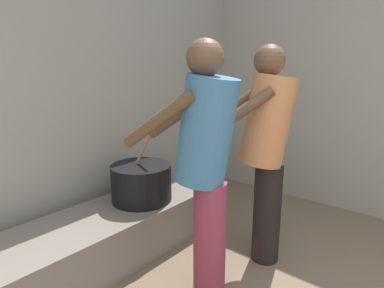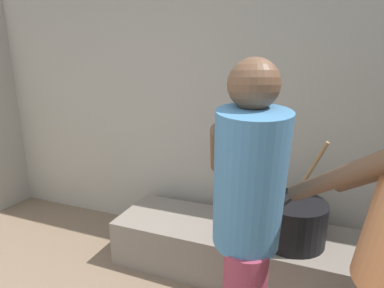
{
  "view_description": "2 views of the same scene",
  "coord_description": "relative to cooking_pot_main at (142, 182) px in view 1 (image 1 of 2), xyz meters",
  "views": [
    {
      "loc": [
        -0.96,
        0.2,
        1.43
      ],
      "look_at": [
        0.62,
        1.52,
        0.93
      ],
      "focal_mm": 30.81,
      "sensor_mm": 36.0,
      "label": 1
    },
    {
      "loc": [
        0.67,
        0.2,
        1.49
      ],
      "look_at": [
        0.08,
        1.76,
        1.09
      ],
      "focal_mm": 25.82,
      "sensor_mm": 36.0,
      "label": 2
    }
  ],
  "objects": [
    {
      "name": "hearth_ledge",
      "position": [
        -0.42,
        0.02,
        -0.33
      ],
      "size": [
        1.85,
        0.6,
        0.37
      ],
      "primitive_type": "cube",
      "color": "slate",
      "rests_on": "ground_plane"
    },
    {
      "name": "cooking_pot_main",
      "position": [
        0.0,
        0.0,
        0.0
      ],
      "size": [
        0.48,
        0.48,
        0.75
      ],
      "color": "black",
      "rests_on": "hearth_ledge"
    },
    {
      "name": "block_enclosure_rear",
      "position": [
        -0.69,
        0.54,
        0.71
      ],
      "size": [
        5.25,
        0.2,
        2.45
      ],
      "primitive_type": "cube",
      "color": "#9E998E",
      "rests_on": "ground_plane"
    },
    {
      "name": "cook_in_blue_shirt",
      "position": [
        -0.19,
        -0.78,
        0.38
      ],
      "size": [
        0.49,
        0.72,
        1.57
      ],
      "color": "#8C3347",
      "rests_on": "ground_plane"
    },
    {
      "name": "cook_in_orange_shirt",
      "position": [
        0.39,
        -0.87,
        0.38
      ],
      "size": [
        0.68,
        0.7,
        1.56
      ],
      "color": "black",
      "rests_on": "ground_plane"
    }
  ]
}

